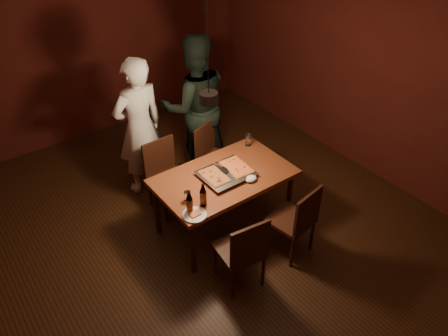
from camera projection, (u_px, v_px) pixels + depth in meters
room_shell at (209, 130)px, 4.29m from camera, size 6.00×6.00×6.00m
dining_table at (224, 181)px, 4.81m from camera, size 1.50×0.90×0.75m
chair_far_left at (164, 169)px, 5.23m from camera, size 0.43×0.43×0.49m
chair_far_right at (212, 151)px, 5.55m from camera, size 0.54×0.54×0.49m
chair_near_left at (244, 248)px, 4.19m from camera, size 0.47×0.47×0.49m
chair_near_right at (298, 216)px, 4.55m from camera, size 0.48×0.48×0.49m
pizza_tray at (226, 174)px, 4.75m from camera, size 0.59×0.50×0.05m
pizza_meat at (214, 176)px, 4.67m from camera, size 0.23×0.35×0.02m
pizza_cheese at (236, 167)px, 4.81m from camera, size 0.25×0.38×0.02m
spatula at (224, 170)px, 4.75m from camera, size 0.12×0.25×0.04m
beer_bottle_a at (189, 202)px, 4.22m from camera, size 0.07×0.07×0.25m
beer_bottle_b at (203, 195)px, 4.29m from camera, size 0.07×0.07×0.26m
water_glass_left at (187, 196)px, 4.40m from camera, size 0.07×0.07×0.11m
water_glass_right at (248, 140)px, 5.23m from camera, size 0.07×0.07×0.15m
plate_slice at (194, 215)px, 4.24m from camera, size 0.24×0.24×0.03m
napkin at (251, 179)px, 4.67m from camera, size 0.14×0.11×0.06m
diner_white at (140, 128)px, 5.31m from camera, size 0.68×0.47×1.80m
diner_dark at (195, 106)px, 5.65m from camera, size 1.11×0.99×1.90m
pendant_lamp at (209, 97)px, 4.08m from camera, size 0.18×0.18×1.10m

